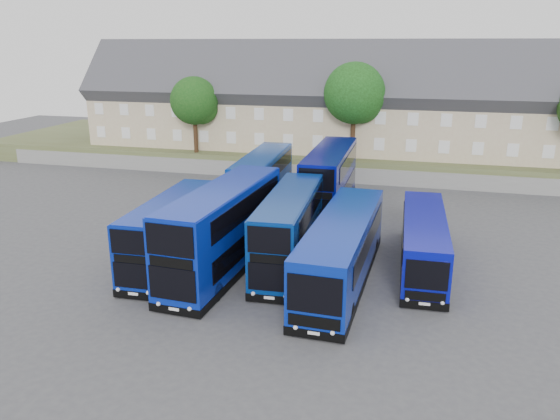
{
  "coord_description": "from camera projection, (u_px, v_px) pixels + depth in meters",
  "views": [
    {
      "loc": [
        8.29,
        -26.6,
        12.87
      ],
      "look_at": [
        -0.39,
        6.9,
        2.2
      ],
      "focal_mm": 35.0,
      "sensor_mm": 36.0,
      "label": 1
    }
  ],
  "objects": [
    {
      "name": "tree_mid",
      "position": [
        356.0,
        96.0,
        51.17
      ],
      "size": [
        5.76,
        5.76,
        9.18
      ],
      "color": "#382314",
      "rests_on": "earth_bank"
    },
    {
      "name": "coach_east_b",
      "position": [
        423.0,
        243.0,
        32.13
      ],
      "size": [
        2.78,
        11.57,
        3.14
      ],
      "rotation": [
        0.0,
        0.0,
        0.03
      ],
      "color": "#080DA4",
      "rests_on": "ground"
    },
    {
      "name": "dd_rear_right",
      "position": [
        330.0,
        181.0,
        43.16
      ],
      "size": [
        2.93,
        12.23,
        4.85
      ],
      "rotation": [
        0.0,
        0.0,
        0.01
      ],
      "color": "#060B77",
      "rests_on": "ground"
    },
    {
      "name": "dd_front_mid",
      "position": [
        223.0,
        231.0,
        31.6
      ],
      "size": [
        3.59,
        12.51,
        4.92
      ],
      "rotation": [
        0.0,
        0.0,
        -0.06
      ],
      "color": "#0923A7",
      "rests_on": "ground"
    },
    {
      "name": "ground",
      "position": [
        256.0,
        283.0,
        30.38
      ],
      "size": [
        120.0,
        120.0,
        0.0
      ],
      "primitive_type": "plane",
      "color": "#444448",
      "rests_on": "ground"
    },
    {
      "name": "dd_front_left",
      "position": [
        171.0,
        233.0,
        32.46
      ],
      "size": [
        2.62,
        10.2,
        4.03
      ],
      "rotation": [
        0.0,
        0.0,
        0.03
      ],
      "color": "#08229A",
      "rests_on": "ground"
    },
    {
      "name": "earth_bank",
      "position": [
        343.0,
        152.0,
        61.54
      ],
      "size": [
        80.0,
        20.0,
        2.0
      ],
      "primitive_type": "cube",
      "color": "brown",
      "rests_on": "ground"
    },
    {
      "name": "retaining_wall",
      "position": [
        329.0,
        174.0,
        52.36
      ],
      "size": [
        70.0,
        0.4,
        1.5
      ],
      "primitive_type": "cube",
      "color": "slate",
      "rests_on": "ground"
    },
    {
      "name": "coach_east_a",
      "position": [
        342.0,
        251.0,
        30.13
      ],
      "size": [
        3.33,
        13.57,
        3.69
      ],
      "rotation": [
        0.0,
        0.0,
        -0.04
      ],
      "color": "#0824A2",
      "rests_on": "ground"
    },
    {
      "name": "terrace_row",
      "position": [
        311.0,
        105.0,
        56.91
      ],
      "size": [
        48.0,
        10.4,
        11.2
      ],
      "color": "tan",
      "rests_on": "earth_bank"
    },
    {
      "name": "tree_west",
      "position": [
        196.0,
        103.0,
        54.84
      ],
      "size": [
        4.8,
        4.8,
        7.65
      ],
      "color": "#382314",
      "rests_on": "earth_bank"
    },
    {
      "name": "dd_rear_left",
      "position": [
        262.0,
        183.0,
        43.11
      ],
      "size": [
        2.98,
        11.28,
        4.45
      ],
      "rotation": [
        0.0,
        0.0,
        0.04
      ],
      "color": "#083593",
      "rests_on": "ground"
    },
    {
      "name": "dd_front_right",
      "position": [
        289.0,
        231.0,
        32.38
      ],
      "size": [
        3.05,
        11.09,
        4.36
      ],
      "rotation": [
        0.0,
        0.0,
        0.05
      ],
      "color": "navy",
      "rests_on": "ground"
    }
  ]
}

